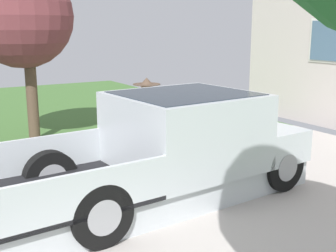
# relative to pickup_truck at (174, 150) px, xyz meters

# --- Properties ---
(pickup_truck) EXTENTS (2.32, 5.23, 1.60)m
(pickup_truck) POSITION_rel_pickup_truck_xyz_m (0.00, 0.00, 0.00)
(pickup_truck) COLOR silver
(pickup_truck) RESTS_ON ground
(person_with_hat) EXTENTS (0.52, 0.50, 1.69)m
(person_with_hat) POSITION_rel_pickup_truck_xyz_m (-1.44, 0.32, 0.20)
(person_with_hat) COLOR black
(person_with_hat) RESTS_ON ground
(handbag) EXTENTS (0.29, 0.18, 0.44)m
(handbag) POSITION_rel_pickup_truck_xyz_m (-1.21, 0.00, -0.57)
(handbag) COLOR #232328
(handbag) RESTS_ON ground
(neighbor_tree) EXTENTS (2.26, 2.26, 3.94)m
(neighbor_tree) POSITION_rel_pickup_truck_xyz_m (-4.50, -1.02, 2.11)
(neighbor_tree) COLOR brown
(neighbor_tree) RESTS_ON ground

